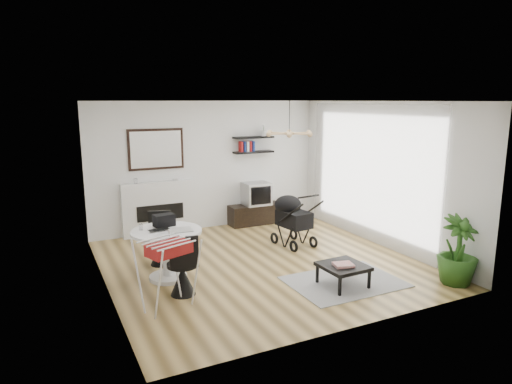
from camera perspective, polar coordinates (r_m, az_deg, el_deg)
name	(u,v)px	position (r m, az deg, el deg)	size (l,w,h in m)	color
floor	(261,263)	(7.84, 0.57, -8.86)	(5.00, 5.00, 0.00)	brown
ceiling	(261,101)	(7.35, 0.61, 11.30)	(5.00, 5.00, 0.00)	white
wall_back	(208,166)	(9.74, -6.02, 3.31)	(5.00, 5.00, 0.00)	white
wall_left	(102,199)	(6.76, -18.73, -0.87)	(5.00, 5.00, 0.00)	white
wall_right	(380,174)	(8.86, 15.21, 2.16)	(5.00, 5.00, 0.00)	white
sheer_curtain	(369,173)	(8.95, 13.89, 2.32)	(0.04, 3.60, 2.60)	white
fireplace	(159,202)	(9.48, -12.03, -1.20)	(1.50, 0.17, 2.16)	white
shelf_lower	(253,152)	(9.98, -0.32, 5.02)	(0.90, 0.25, 0.04)	black
shelf_upper	(253,137)	(9.95, -0.33, 6.85)	(0.90, 0.25, 0.04)	black
pendant_lamp	(289,133)	(7.96, 4.17, 7.32)	(0.90, 0.90, 0.10)	tan
tv_console	(255,214)	(10.15, -0.10, -2.79)	(1.18, 0.41, 0.44)	black
crt_tv	(256,194)	(10.06, 0.02, -0.19)	(0.57, 0.49, 0.49)	#AAAAAC
dining_table	(167,247)	(7.14, -11.06, -6.76)	(1.07, 1.07, 0.78)	white
laptop	(160,231)	(7.01, -11.93, -4.75)	(0.32, 0.20, 0.02)	black
black_bag	(164,220)	(7.27, -11.43, -3.48)	(0.32, 0.19, 0.19)	black
newspaper	(180,230)	(7.01, -9.47, -4.71)	(0.36, 0.29, 0.01)	beige
drinking_glass	(141,227)	(7.14, -14.18, -4.26)	(0.06, 0.06, 0.09)	white
chair_far	(160,248)	(7.87, -11.86, -6.88)	(0.45, 0.46, 0.88)	black
chair_near	(183,276)	(6.61, -9.13, -10.30)	(0.44, 0.46, 0.91)	black
drying_rack	(168,273)	(6.16, -11.00, -9.91)	(0.80, 0.77, 0.95)	white
stroller	(292,221)	(8.70, 4.52, -3.69)	(0.63, 0.90, 1.05)	black
rug	(344,282)	(7.19, 11.00, -10.95)	(1.68, 1.21, 0.01)	gray
coffee_table	(343,267)	(6.94, 10.84, -9.19)	(0.65, 0.65, 0.32)	black
magazines	(343,265)	(6.87, 10.86, -8.92)	(0.28, 0.22, 0.04)	#C43831
potted_plant	(458,250)	(7.47, 23.91, -6.68)	(0.58, 0.58, 1.04)	#265317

